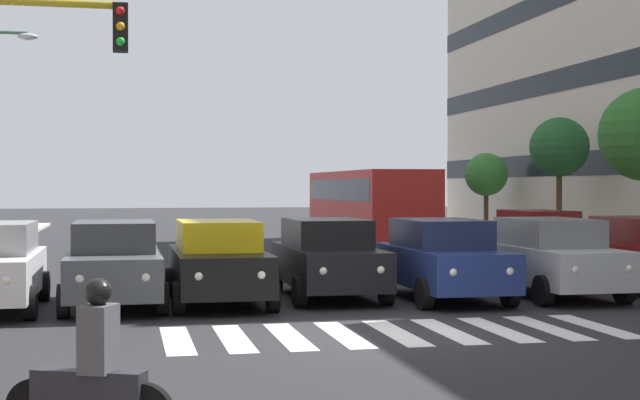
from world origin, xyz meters
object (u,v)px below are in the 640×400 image
Objects in this scene: car_4 at (218,261)px; car_row2_0 at (540,239)px; street_tree_3 at (486,175)px; motorcycle_with_rider at (92,376)px; street_tree_2 at (559,148)px; car_2 at (442,258)px; car_3 at (327,257)px; car_5 at (114,263)px; car_1 at (551,257)px; bus_behind_traffic at (368,201)px.

car_row2_0 is (-10.11, -6.28, 0.00)m from car_4.
street_tree_3 is at bearing -126.03° from car_4.
motorcycle_with_rider is 26.07m from street_tree_2.
car_2 and car_3 have the same top height.
car_4 is 1.00× the size of car_5.
car_5 reaches higher than motorcycle_with_rider.
car_3 is 2.50m from car_4.
car_3 is 11.69m from motorcycle_with_rider.
car_4 is (4.79, -0.23, 0.00)m from car_2.
street_tree_2 reaches higher than motorcycle_with_rider.
car_4 is 10.40m from motorcycle_with_rider.
street_tree_2 is 1.26× the size of street_tree_3.
car_1 is 2.78× the size of motorcycle_with_rider.
car_row2_0 is (-2.81, -6.52, 0.00)m from car_1.
car_1 is 19.51m from street_tree_3.
motorcycle_with_rider is (9.50, 25.60, -1.21)m from bus_behind_traffic.
bus_behind_traffic reaches higher than car_row2_0.
bus_behind_traffic is at bearing -39.22° from street_tree_2.
bus_behind_traffic reaches higher than car_2.
street_tree_2 reaches higher than car_2.
street_tree_3 is at bearing -92.28° from street_tree_2.
car_2 is at bearing -0.15° from car_1.
car_1 and car_5 have the same top height.
car_1 is 0.95× the size of street_tree_2.
car_4 is at bearing 31.85° from car_row2_0.
bus_behind_traffic is at bearing -121.28° from car_5.
street_tree_2 is (-15.16, -20.98, 3.13)m from motorcycle_with_rider.
car_3 is at bearing -113.35° from motorcycle_with_rider.
motorcycle_with_rider is at bearing 77.80° from car_4.
car_2 is 0.42× the size of bus_behind_traffic.
car_5 is 0.95× the size of street_tree_2.
car_5 is 2.78× the size of motorcycle_with_rider.
car_2 is 4.79m from car_4.
car_2 is 15.90m from bus_behind_traffic.
car_2 is 1.00× the size of car_row2_0.
car_1 is at bearing 62.90° from street_tree_2.
car_3 is at bearing 44.25° from street_tree_2.
car_2 is 14.05m from street_tree_2.
car_1 and car_row2_0 have the same top height.
car_row2_0 is at bearing 57.85° from street_tree_2.
car_4 and car_5 have the same top height.
motorcycle_with_rider is at bearing 69.65° from bus_behind_traffic.
car_2 is at bearing 50.75° from car_row2_0.
car_1 is at bearing 178.10° from car_4.
street_tree_2 is at bearing -125.84° from motorcycle_with_rider.
bus_behind_traffic is (-4.87, -14.88, 0.97)m from car_3.
car_4 is at bearing -2.81° from car_2.
car_4 and car_row2_0 have the same top height.
street_tree_2 reaches higher than car_5.
street_tree_3 reaches higher than car_4.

